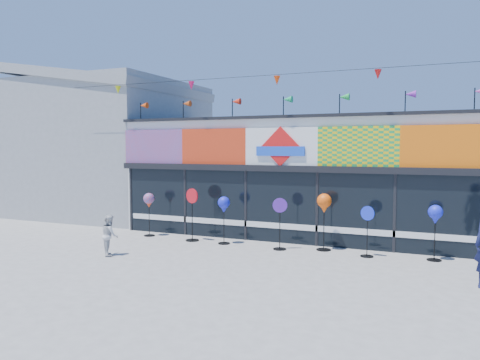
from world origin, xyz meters
The scene contains 11 objects.
ground centered at (0.00, 0.00, 0.00)m, with size 80.00×80.00×0.00m, color gray.
kite_shop centered at (0.00, 5.94, 2.05)m, with size 16.00×5.70×5.31m.
neighbour_building centered at (-10.00, 7.00, 3.20)m, with size 8.18×7.20×6.87m.
spinner_0 centered at (-4.54, 2.70, 1.20)m, with size 0.38×0.38×1.50m.
spinner_1 centered at (-2.75, 2.55, 0.91)m, with size 0.48×0.44×1.73m.
spinner_2 centered at (-1.59, 2.53, 1.21)m, with size 0.38×0.38×1.52m.
spinner_3 centered at (0.31, 2.44, 0.82)m, with size 0.42×0.40×1.56m.
spinner_4 centered at (1.55, 2.87, 1.36)m, with size 0.43×0.43×1.70m.
spinner_5 centered at (2.86, 2.52, 0.76)m, with size 0.39×0.37×1.43m.
spinner_6 centered at (4.60, 2.80, 1.22)m, with size 0.39×0.39×1.52m.
child centered at (-3.90, -0.18, 0.58)m, with size 0.56×0.32×1.16m, color silver.
Camera 1 is at (4.72, -10.78, 3.07)m, focal length 35.00 mm.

